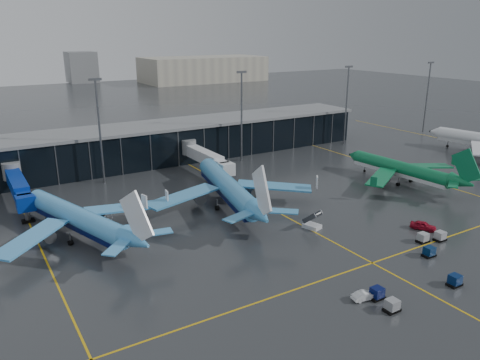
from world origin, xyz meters
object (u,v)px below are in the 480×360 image
service_van_red (423,226)px  mobile_airstair (312,224)px  airliner_klm_near (227,175)px  service_van_white (365,295)px  airliner_aer_lingus (401,160)px  baggage_carts (421,265)px  airliner_arkefly (75,205)px

service_van_red → mobile_airstair: bearing=118.9°
service_van_red → airliner_klm_near: bearing=101.4°
service_van_red → service_van_white: bearing=175.4°
airliner_klm_near → mobile_airstair: airliner_klm_near is taller
airliner_aer_lingus → mobile_airstair: airliner_aer_lingus is taller
airliner_klm_near → airliner_aer_lingus: 45.12m
baggage_carts → service_van_white: (-14.02, -1.72, -0.12)m
mobile_airstair → service_van_white: size_ratio=0.96×
airliner_aer_lingus → baggage_carts: 46.36m
airliner_arkefly → service_van_white: bearing=-73.1°
baggage_carts → service_van_white: 14.12m
service_van_red → airliner_arkefly: bearing=123.8°
airliner_klm_near → mobile_airstair: size_ratio=11.89×
airliner_arkefly → service_van_white: 51.63m
baggage_carts → mobile_airstair: 21.94m
airliner_arkefly → airliner_klm_near: 31.44m
mobile_airstair → service_van_white: bearing=-128.7°
airliner_aer_lingus → mobile_airstair: (-36.84, -11.02, -4.89)m
airliner_arkefly → service_van_white: size_ratio=10.39×
mobile_airstair → service_van_white: (-9.82, -23.25, -0.14)m
airliner_arkefly → airliner_aer_lingus: (75.81, -7.98, -0.48)m
airliner_aer_lingus → service_van_red: airliner_aer_lingus is taller
airliner_aer_lingus → airliner_klm_near: bearing=166.1°
airliner_klm_near → mobile_airstair: bearing=-56.2°
service_van_red → baggage_carts: bearing=-170.8°
airliner_klm_near → service_van_red: 39.99m
mobile_airstair → baggage_carts: bearing=-94.8°
mobile_airstair → airliner_aer_lingus: bearing=0.9°
airliner_arkefly → airliner_klm_near: bearing=-17.4°
airliner_klm_near → service_van_red: airliner_klm_near is taller
airliner_arkefly → airliner_aer_lingus: size_ratio=1.09×
airliner_arkefly → mobile_airstair: airliner_arkefly is taller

